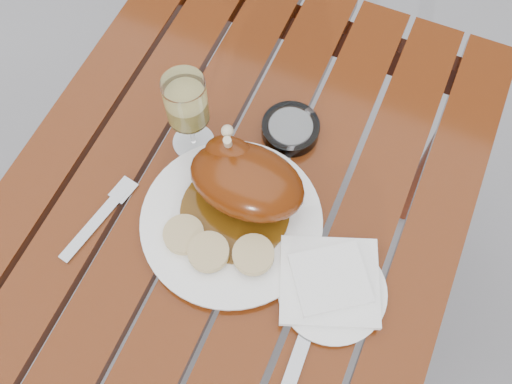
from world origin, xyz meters
TOP-DOWN VIEW (x-y plane):
  - ground at (0.00, 0.00)m, footprint 60.00×60.00m
  - table at (0.00, 0.00)m, footprint 0.80×1.20m
  - dinner_plate at (0.02, 0.02)m, footprint 0.33×0.33m
  - roast_duck at (0.02, 0.07)m, footprint 0.20×0.20m
  - bread_dumplings at (0.02, -0.04)m, footprint 0.19×0.09m
  - wine_glass at (-0.11, 0.14)m, footprint 0.09×0.09m
  - side_plate at (0.22, -0.03)m, footprint 0.21×0.21m
  - napkin at (0.21, -0.02)m, footprint 0.20×0.20m
  - ashtray at (0.04, 0.23)m, footprint 0.12×0.12m
  - fork at (-0.20, -0.08)m, footprint 0.05×0.17m
  - knife at (0.21, -0.15)m, footprint 0.03×0.24m

SIDE VIEW (x-z plane):
  - ground at x=0.00m, z-range 0.00..0.00m
  - table at x=0.00m, z-range 0.00..0.75m
  - fork at x=-0.20m, z-range 0.75..0.76m
  - knife at x=0.21m, z-range 0.75..0.76m
  - side_plate at x=0.22m, z-range 0.75..0.76m
  - dinner_plate at x=0.02m, z-range 0.75..0.77m
  - ashtray at x=0.04m, z-range 0.75..0.78m
  - napkin at x=0.21m, z-range 0.76..0.78m
  - bread_dumplings at x=0.02m, z-range 0.77..0.79m
  - roast_duck at x=0.02m, z-range 0.75..0.90m
  - wine_glass at x=-0.11m, z-range 0.75..0.93m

